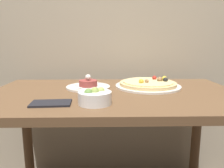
# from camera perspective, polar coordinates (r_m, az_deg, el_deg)

# --- Properties ---
(dining_table) EXTENTS (1.25, 0.73, 0.76)m
(dining_table) POSITION_cam_1_polar(r_m,az_deg,el_deg) (1.12, 0.53, -7.68)
(dining_table) COLOR brown
(dining_table) RESTS_ON ground_plane
(pizza_plate) EXTENTS (0.36, 0.36, 0.06)m
(pizza_plate) POSITION_cam_1_polar(r_m,az_deg,el_deg) (1.22, 9.43, -0.04)
(pizza_plate) COLOR silver
(pizza_plate) RESTS_ON dining_table
(tartare_plate) EXTENTS (0.24, 0.24, 0.07)m
(tartare_plate) POSITION_cam_1_polar(r_m,az_deg,el_deg) (1.18, -6.24, -0.36)
(tartare_plate) COLOR silver
(tartare_plate) RESTS_ON dining_table
(small_bowl) EXTENTS (0.14, 0.14, 0.07)m
(small_bowl) POSITION_cam_1_polar(r_m,az_deg,el_deg) (0.88, -4.52, -3.32)
(small_bowl) COLOR white
(small_bowl) RESTS_ON dining_table
(napkin) EXTENTS (0.16, 0.10, 0.01)m
(napkin) POSITION_cam_1_polar(r_m,az_deg,el_deg) (0.91, -15.64, -4.86)
(napkin) COLOR black
(napkin) RESTS_ON dining_table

